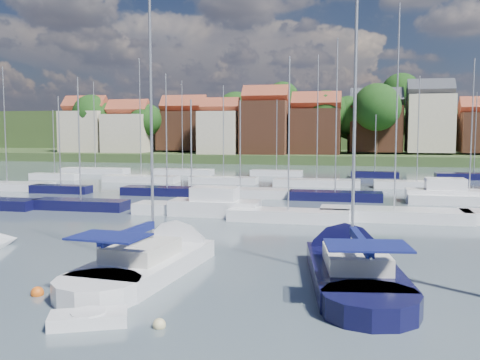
# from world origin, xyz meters

# --- Properties ---
(ground) EXTENTS (260.00, 260.00, 0.00)m
(ground) POSITION_xyz_m (0.00, 40.00, 0.00)
(ground) COLOR #44525D
(ground) RESTS_ON ground
(sailboat_centre) EXTENTS (4.68, 13.45, 17.83)m
(sailboat_centre) POSITION_xyz_m (-3.75, 4.70, 0.35)
(sailboat_centre) COLOR white
(sailboat_centre) RESTS_ON ground
(sailboat_navy) EXTENTS (5.60, 14.05, 18.82)m
(sailboat_navy) POSITION_xyz_m (5.17, 5.41, 0.35)
(sailboat_navy) COLOR black
(sailboat_navy) RESTS_ON ground
(tender) EXTENTS (2.86, 2.15, 0.56)m
(tender) POSITION_xyz_m (-3.33, -3.80, 0.22)
(tender) COLOR white
(tender) RESTS_ON ground
(buoy_c) EXTENTS (0.52, 0.52, 0.52)m
(buoy_c) POSITION_xyz_m (-6.97, -1.22, 0.00)
(buoy_c) COLOR #D85914
(buoy_c) RESTS_ON ground
(buoy_d) EXTENTS (0.45, 0.45, 0.45)m
(buoy_d) POSITION_xyz_m (-0.88, -3.50, 0.00)
(buoy_d) COLOR beige
(buoy_d) RESTS_ON ground
(buoy_e) EXTENTS (0.53, 0.53, 0.53)m
(buoy_e) POSITION_xyz_m (6.58, 5.86, 0.00)
(buoy_e) COLOR #D85914
(buoy_e) RESTS_ON ground
(marina_field) EXTENTS (79.62, 41.41, 15.93)m
(marina_field) POSITION_xyz_m (1.91, 35.15, 0.43)
(marina_field) COLOR white
(marina_field) RESTS_ON ground
(far_shore_town) EXTENTS (212.46, 90.00, 22.27)m
(far_shore_town) POSITION_xyz_m (2.23, 132.67, 4.61)
(far_shore_town) COLOR #364F27
(far_shore_town) RESTS_ON ground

